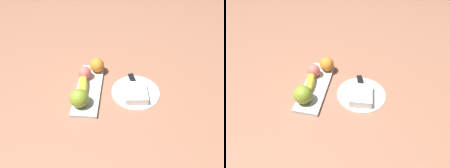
# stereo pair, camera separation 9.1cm
# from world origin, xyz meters

# --- Properties ---
(ground_plane) EXTENTS (2.40, 2.40, 0.00)m
(ground_plane) POSITION_xyz_m (0.00, 0.00, 0.00)
(ground_plane) COLOR #9D674F
(fruit_tray) EXTENTS (0.33, 0.11, 0.01)m
(fruit_tray) POSITION_xyz_m (0.05, -0.00, 0.01)
(fruit_tray) COLOR silver
(fruit_tray) RESTS_ON ground_plane
(apple) EXTENTS (0.08, 0.08, 0.08)m
(apple) POSITION_xyz_m (0.15, -0.02, 0.05)
(apple) COLOR olive
(apple) RESTS_ON fruit_tray
(banana) EXTENTS (0.16, 0.06, 0.04)m
(banana) POSITION_xyz_m (0.04, -0.02, 0.03)
(banana) COLOR yellow
(banana) RESTS_ON fruit_tray
(orange_near_apple) EXTENTS (0.07, 0.07, 0.07)m
(orange_near_apple) POSITION_xyz_m (-0.08, 0.02, 0.05)
(orange_near_apple) COLOR orange
(orange_near_apple) RESTS_ON fruit_tray
(peach) EXTENTS (0.06, 0.06, 0.06)m
(peach) POSITION_xyz_m (-0.02, -0.03, 0.05)
(peach) COLOR #E6675E
(peach) RESTS_ON fruit_tray
(dinner_plate) EXTENTS (0.22, 0.22, 0.01)m
(dinner_plate) POSITION_xyz_m (0.05, 0.21, 0.00)
(dinner_plate) COLOR white
(dinner_plate) RESTS_ON ground_plane
(folded_napkin) EXTENTS (0.12, 0.11, 0.03)m
(folded_napkin) POSITION_xyz_m (0.07, 0.21, 0.02)
(folded_napkin) COLOR white
(folded_napkin) RESTS_ON dinner_plate
(knife) EXTENTS (0.18, 0.07, 0.01)m
(knife) POSITION_xyz_m (-0.00, 0.21, 0.01)
(knife) COLOR silver
(knife) RESTS_ON dinner_plate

